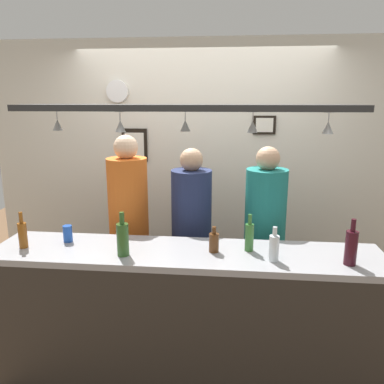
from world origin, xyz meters
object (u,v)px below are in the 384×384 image
wall_clock (117,91)px  person_middle_navy_shirt (191,224)px  bottle_soda_clear (274,247)px  bottle_beer_amber_tall (23,234)px  bottle_champagne_green (123,239)px  picture_frame_caricature (135,145)px  drink_can (68,234)px  bottle_wine_dark_red (351,247)px  person_left_orange_shirt (129,215)px  bottle_beer_green_import (249,236)px  person_right_teal_shirt (265,225)px  bottle_beer_brown_stubby (214,242)px  picture_frame_upper_small (264,125)px

wall_clock → person_middle_navy_shirt: bearing=-42.7°
bottle_soda_clear → bottle_beer_amber_tall: 1.73m
bottle_champagne_green → picture_frame_caricature: bearing=100.7°
drink_can → picture_frame_caricature: picture_frame_caricature is taller
bottle_wine_dark_red → drink_can: 1.95m
person_left_orange_shirt → bottle_beer_green_import: 1.17m
person_right_teal_shirt → bottle_wine_dark_red: person_right_teal_shirt is taller
bottle_champagne_green → picture_frame_caricature: size_ratio=0.88×
bottle_beer_brown_stubby → drink_can: (-1.07, 0.08, -0.01)m
bottle_beer_green_import → person_middle_navy_shirt: bearing=128.1°
person_middle_navy_shirt → person_left_orange_shirt: bearing=180.0°
picture_frame_caricature → picture_frame_upper_small: picture_frame_upper_small is taller
picture_frame_upper_small → drink_can: bearing=-138.6°
bottle_champagne_green → bottle_beer_green_import: 0.86m
wall_clock → bottle_champagne_green: bearing=-73.6°
bottle_soda_clear → bottle_wine_dark_red: bearing=-0.9°
person_right_teal_shirt → bottle_wine_dark_red: (0.47, -0.75, 0.12)m
bottle_beer_brown_stubby → picture_frame_caricature: bearing=122.4°
bottle_wine_dark_red → bottle_soda_clear: bearing=179.1°
bottle_beer_amber_tall → drink_can: size_ratio=2.13×
bottle_beer_amber_tall → bottle_beer_green_import: size_ratio=1.00×
bottle_champagne_green → picture_frame_upper_small: bearing=56.2°
picture_frame_upper_small → wall_clock: 1.50m
bottle_champagne_green → bottle_beer_brown_stubby: (0.60, 0.12, -0.05)m
bottle_beer_green_import → wall_clock: (-1.28, 1.35, 0.99)m
bottle_soda_clear → bottle_beer_brown_stubby: 0.41m
person_right_teal_shirt → bottle_beer_amber_tall: 1.87m
drink_can → bottle_beer_green_import: bearing=-1.6°
person_left_orange_shirt → bottle_beer_brown_stubby: (0.77, -0.63, 0.02)m
person_left_orange_shirt → bottle_beer_brown_stubby: bearing=-39.5°
bottle_champagne_green → bottle_beer_brown_stubby: 0.61m
picture_frame_upper_small → wall_clock: size_ratio=1.00×
bottle_beer_amber_tall → bottle_beer_brown_stubby: size_ratio=1.44×
bottle_beer_brown_stubby → drink_can: size_ratio=1.48×
bottle_soda_clear → picture_frame_upper_small: 1.66m
person_right_teal_shirt → bottle_beer_brown_stubby: person_right_teal_shirt is taller
picture_frame_upper_small → wall_clock: wall_clock is taller
person_middle_navy_shirt → person_right_teal_shirt: 0.62m
person_right_teal_shirt → picture_frame_caricature: bearing=149.2°
drink_can → bottle_champagne_green: bearing=-23.5°
drink_can → bottle_wine_dark_red: bearing=-5.9°
bottle_beer_amber_tall → bottle_beer_brown_stubby: bearing=2.6°
bottle_champagne_green → bottle_beer_brown_stubby: size_ratio=1.67×
picture_frame_caricature → wall_clock: bearing=-177.7°
bottle_wine_dark_red → picture_frame_upper_small: size_ratio=1.36×
person_middle_navy_shirt → wall_clock: bearing=137.3°
bottle_soda_clear → wall_clock: wall_clock is taller
bottle_wine_dark_red → person_left_orange_shirt: bearing=155.3°
bottle_wine_dark_red → picture_frame_caricature: bearing=139.1°
person_right_teal_shirt → bottle_beer_brown_stubby: 0.75m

